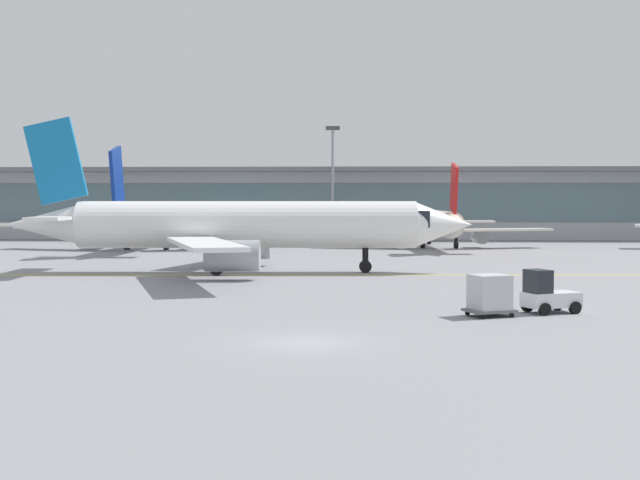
% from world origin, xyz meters
% --- Properties ---
extents(ground_plane, '(400.00, 400.00, 0.00)m').
position_xyz_m(ground_plane, '(0.00, 0.00, 0.00)').
color(ground_plane, gray).
extents(taxiway_centreline_stripe, '(109.93, 4.72, 0.01)m').
position_xyz_m(taxiway_centreline_stripe, '(-6.01, 28.44, 0.00)').
color(taxiway_centreline_stripe, yellow).
rests_on(taxiway_centreline_stripe, ground_plane).
extents(terminal_concourse, '(174.49, 11.00, 9.60)m').
position_xyz_m(terminal_concourse, '(0.00, 85.33, 4.92)').
color(terminal_concourse, '#B2B7BC').
rests_on(terminal_concourse, ground_plane).
extents(gate_airplane_1, '(29.29, 31.39, 10.43)m').
position_xyz_m(gate_airplane_1, '(-20.26, 59.33, 3.13)').
color(gate_airplane_1, silver).
rests_on(gate_airplane_1, ground_plane).
extents(gate_airplane_2, '(25.30, 27.22, 9.02)m').
position_xyz_m(gate_airplane_2, '(11.15, 63.21, 2.70)').
color(gate_airplane_2, silver).
rests_on(gate_airplane_2, ground_plane).
extents(taxiing_regional_jet, '(34.56, 32.15, 11.46)m').
position_xyz_m(taxiing_regional_jet, '(-6.45, 30.43, 3.44)').
color(taxiing_regional_jet, white).
rests_on(taxiing_regional_jet, ground_plane).
extents(baggage_tug, '(2.94, 2.38, 2.10)m').
position_xyz_m(baggage_tug, '(11.04, 8.71, 0.89)').
color(baggage_tug, silver).
rests_on(baggage_tug, ground_plane).
extents(cargo_dolly_lead, '(2.55, 2.29, 1.94)m').
position_xyz_m(cargo_dolly_lead, '(8.12, 7.49, 1.05)').
color(cargo_dolly_lead, '#595B60').
rests_on(cargo_dolly_lead, ground_plane).
extents(apron_light_mast_1, '(1.80, 0.36, 14.73)m').
position_xyz_m(apron_light_mast_1, '(-0.91, 77.76, 8.06)').
color(apron_light_mast_1, gray).
rests_on(apron_light_mast_1, ground_plane).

